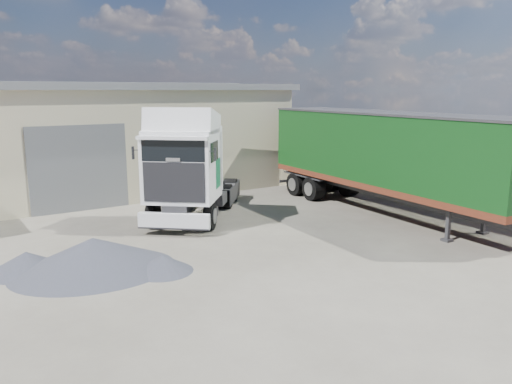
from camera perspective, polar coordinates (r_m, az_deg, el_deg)
ground at (r=14.12m, az=-0.99°, el=-9.17°), size 120.00×120.00×0.00m
brick_boundary_wall at (r=25.53m, az=13.94°, el=2.78°), size 0.35×26.00×2.50m
tractor_unit at (r=19.29m, az=-7.70°, el=2.09°), size 6.06×6.53×4.42m
box_trailer at (r=20.93m, az=14.57°, el=4.41°), size 3.36×12.59×4.14m
gravel_heap at (r=14.87m, az=-18.37°, el=-6.89°), size 5.31×5.05×0.95m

